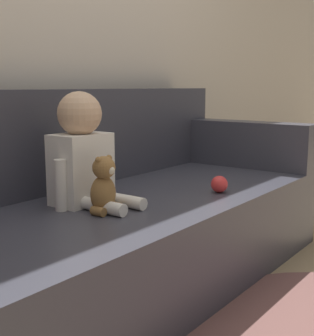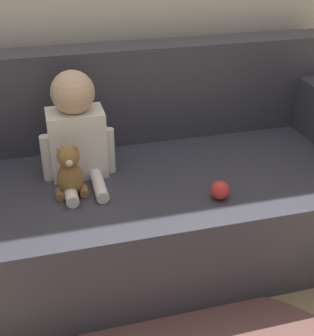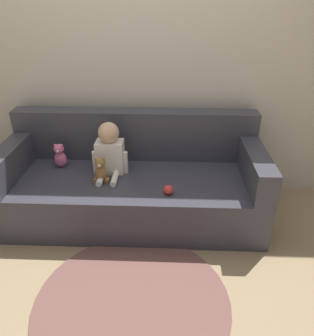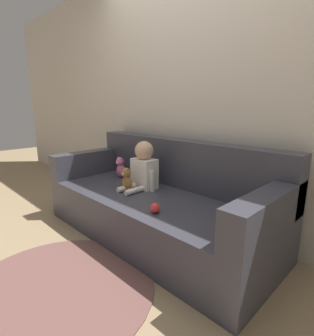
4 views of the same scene
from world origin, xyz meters
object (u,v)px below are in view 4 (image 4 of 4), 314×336
at_px(person_baby, 143,167).
at_px(plush_toy_side, 121,167).
at_px(teddy_bear_brown, 127,180).
at_px(toy_ball, 155,208).
at_px(couch, 158,203).

distance_m(person_baby, plush_toy_side, 0.47).
relative_size(teddy_bear_brown, toy_ball, 2.86).
bearing_deg(couch, teddy_bear_brown, -145.12).
bearing_deg(person_baby, teddy_bear_brown, -107.93).
height_order(couch, person_baby, couch).
bearing_deg(teddy_bear_brown, person_baby, 72.07).
relative_size(teddy_bear_brown, plush_toy_side, 0.97).
distance_m(plush_toy_side, toy_ball, 1.03).
bearing_deg(plush_toy_side, toy_ball, -23.32).
xyz_separation_m(couch, plush_toy_side, (-0.64, 0.07, 0.21)).
relative_size(person_baby, toy_ball, 5.94).
xyz_separation_m(plush_toy_side, toy_ball, (0.94, -0.41, -0.07)).
relative_size(plush_toy_side, toy_ball, 2.94).
distance_m(couch, person_baby, 0.35).
relative_size(person_baby, plush_toy_side, 2.02).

